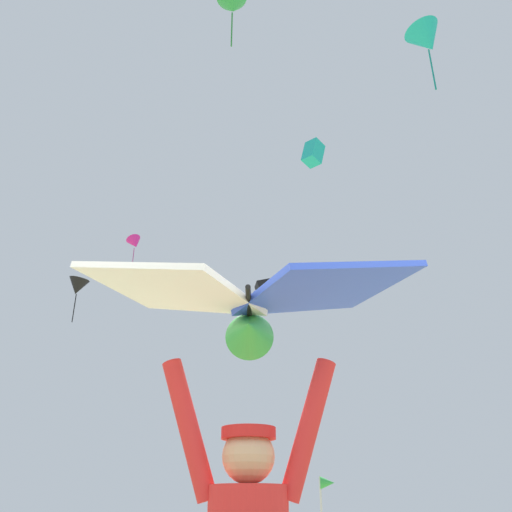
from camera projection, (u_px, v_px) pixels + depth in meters
The scene contains 8 objects.
held_stunt_kite at pixel (249, 302), 2.58m from camera, with size 1.65×0.88×0.39m.
distant_kite_magenta_low_right at pixel (135, 243), 36.96m from camera, with size 1.40×1.34×2.43m.
distant_kite_black_high_right at pixel (265, 292), 31.24m from camera, with size 1.26×1.01×1.51m.
distant_kite_green_overhead_distant at pixel (232, 4), 20.93m from camera, with size 1.36×1.37×2.79m.
distant_kite_teal_far_center at pixel (427, 40), 18.94m from camera, with size 1.71×1.54×2.98m.
distant_kite_teal_mid_right at pixel (313, 153), 26.14m from camera, with size 1.25×1.12×1.35m.
distant_kite_black_low_left at pixel (77, 287), 33.48m from camera, with size 1.69×1.62×2.97m.
marker_flag at pixel (326, 490), 10.50m from camera, with size 0.30×0.24×1.92m.
Camera 1 is at (0.02, -2.52, 1.27)m, focal length 37.95 mm.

